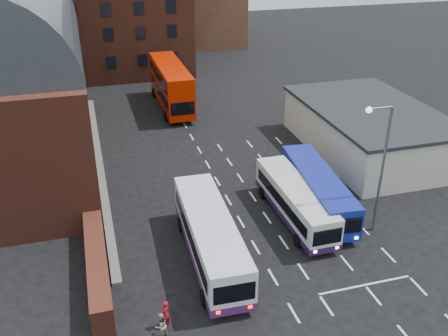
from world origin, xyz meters
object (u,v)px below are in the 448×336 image
object	(u,v)px
bus_white_outbound	(210,235)
street_lamp	(380,158)
pedestrian_beige	(161,325)
bus_blue	(318,188)
bus_red_double	(171,85)
bus_white_inbound	(295,200)
pedestrian_red	(165,314)

from	to	relation	value
bus_white_outbound	street_lamp	bearing A→B (deg)	2.45
bus_white_outbound	pedestrian_beige	xyz separation A→B (m)	(-4.13, -5.67, -1.10)
bus_blue	bus_red_double	bearing A→B (deg)	-70.24
street_lamp	pedestrian_beige	distance (m)	17.33
bus_white_inbound	pedestrian_beige	world-z (taller)	bus_white_inbound
bus_blue	pedestrian_beige	xyz separation A→B (m)	(-13.32, -9.51, -0.96)
bus_red_double	pedestrian_beige	xyz separation A→B (m)	(-7.06, -34.25, -1.89)
pedestrian_beige	pedestrian_red	bearing A→B (deg)	-141.72
bus_white_outbound	pedestrian_beige	distance (m)	7.10
bus_red_double	street_lamp	bearing A→B (deg)	106.71
bus_white_outbound	bus_white_inbound	distance (m)	7.58
street_lamp	bus_blue	bearing A→B (deg)	121.43
pedestrian_beige	bus_white_outbound	bearing A→B (deg)	-149.44
bus_red_double	pedestrian_red	distance (m)	34.32
street_lamp	bus_white_outbound	bearing A→B (deg)	-179.43
bus_blue	street_lamp	bearing A→B (deg)	126.98
bus_blue	bus_red_double	world-z (taller)	bus_red_double
bus_white_outbound	bus_white_inbound	bearing A→B (deg)	24.41
bus_white_inbound	pedestrian_beige	xyz separation A→B (m)	(-11.13, -8.57, -0.85)
bus_blue	street_lamp	xyz separation A→B (m)	(2.28, -3.73, 3.87)
street_lamp	pedestrian_beige	size ratio (longest dim) A/B	6.18
bus_red_double	pedestrian_red	world-z (taller)	bus_red_double
bus_white_outbound	pedestrian_red	size ratio (longest dim) A/B	6.82
pedestrian_red	street_lamp	bearing A→B (deg)	155.30
bus_blue	pedestrian_red	xyz separation A→B (m)	(-12.98, -8.88, -0.86)
bus_white_inbound	bus_red_double	xyz separation A→B (m)	(-4.06, 25.68, 1.04)
street_lamp	bus_red_double	bearing A→B (deg)	106.70
bus_white_inbound	pedestrian_beige	distance (m)	14.07
bus_white_inbound	bus_white_outbound	bearing A→B (deg)	21.99
bus_white_outbound	pedestrian_beige	bearing A→B (deg)	-124.21
bus_red_double	pedestrian_red	bearing A→B (deg)	78.71
bus_red_double	street_lamp	xyz separation A→B (m)	(8.54, -28.47, 2.94)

